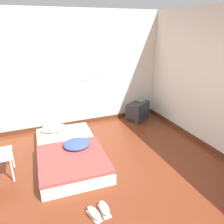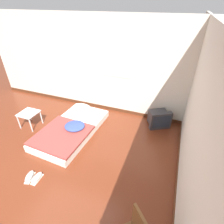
# 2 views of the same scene
# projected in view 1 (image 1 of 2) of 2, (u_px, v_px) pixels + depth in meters

# --- Properties ---
(ground_plane) EXTENTS (20.00, 20.00, 0.00)m
(ground_plane) POSITION_uv_depth(u_px,v_px,m) (102.00, 202.00, 3.00)
(ground_plane) COLOR maroon
(wall_back) EXTENTS (7.22, 0.08, 2.60)m
(wall_back) POSITION_uv_depth(u_px,v_px,m) (60.00, 72.00, 4.80)
(wall_back) COLOR silver
(wall_back) RESTS_ON ground_plane
(mattress_bed) EXTENTS (1.20, 2.09, 0.31)m
(mattress_bed) POSITION_uv_depth(u_px,v_px,m) (69.00, 151.00, 3.99)
(mattress_bed) COLOR silver
(mattress_bed) RESTS_ON ground_plane
(crt_tv) EXTENTS (0.63, 0.60, 0.47)m
(crt_tv) POSITION_uv_depth(u_px,v_px,m) (138.00, 111.00, 5.56)
(crt_tv) COLOR #333338
(crt_tv) RESTS_ON ground_plane
(sneaker_pair) EXTENTS (0.29, 0.30, 0.10)m
(sneaker_pair) POSITION_uv_depth(u_px,v_px,m) (99.00, 211.00, 2.78)
(sneaker_pair) COLOR silver
(sneaker_pair) RESTS_ON ground_plane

